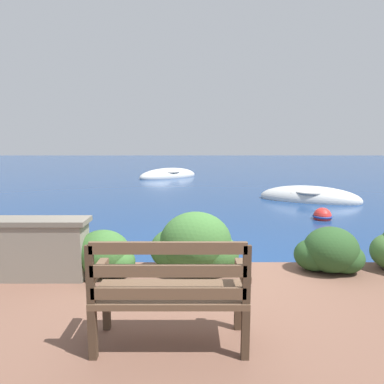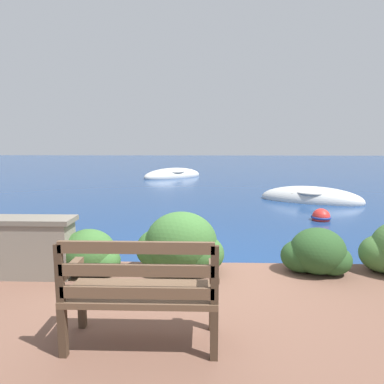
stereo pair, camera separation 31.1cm
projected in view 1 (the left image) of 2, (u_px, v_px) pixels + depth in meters
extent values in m
plane|color=navy|center=(203.00, 277.00, 4.74)|extent=(80.00, 80.00, 0.00)
cube|color=#433123|center=(106.00, 308.00, 3.01)|extent=(0.06, 0.06, 0.40)
cube|color=#433123|center=(237.00, 307.00, 3.01)|extent=(0.06, 0.06, 0.40)
cube|color=#433123|center=(92.00, 334.00, 2.60)|extent=(0.06, 0.06, 0.40)
cube|color=#433123|center=(244.00, 334.00, 2.60)|extent=(0.06, 0.06, 0.40)
cube|color=brown|center=(170.00, 294.00, 2.77)|extent=(1.22, 0.48, 0.05)
cube|color=brown|center=(168.00, 293.00, 2.55)|extent=(1.16, 0.04, 0.09)
cube|color=brown|center=(168.00, 271.00, 2.52)|extent=(1.16, 0.04, 0.09)
cube|color=brown|center=(167.00, 248.00, 2.50)|extent=(1.16, 0.04, 0.09)
cube|color=#433123|center=(89.00, 275.00, 2.52)|extent=(0.06, 0.04, 0.45)
cube|color=#433123|center=(246.00, 275.00, 2.53)|extent=(0.06, 0.04, 0.45)
cube|color=brown|center=(97.00, 270.00, 2.74)|extent=(0.07, 0.43, 0.05)
cube|color=brown|center=(242.00, 270.00, 2.74)|extent=(0.07, 0.43, 0.05)
cube|color=gray|center=(12.00, 251.00, 4.12)|extent=(1.76, 0.35, 0.68)
cube|color=#6C655B|center=(9.00, 221.00, 4.06)|extent=(1.85, 0.39, 0.06)
ellipsoid|color=#38662D|center=(102.00, 253.00, 4.21)|extent=(0.67, 0.60, 0.57)
ellipsoid|color=#38662D|center=(89.00, 258.00, 4.28)|extent=(0.50, 0.45, 0.40)
ellipsoid|color=#38662D|center=(115.00, 262.00, 4.20)|extent=(0.47, 0.42, 0.37)
ellipsoid|color=#38662D|center=(195.00, 242.00, 4.33)|extent=(0.91, 0.82, 0.77)
ellipsoid|color=#38662D|center=(176.00, 249.00, 4.41)|extent=(0.68, 0.61, 0.54)
ellipsoid|color=#38662D|center=(213.00, 253.00, 4.31)|extent=(0.63, 0.57, 0.50)
ellipsoid|color=#284C23|center=(330.00, 249.00, 4.33)|extent=(0.68, 0.62, 0.58)
ellipsoid|color=#284C23|center=(313.00, 255.00, 4.40)|extent=(0.51, 0.46, 0.41)
ellipsoid|color=#284C23|center=(344.00, 258.00, 4.31)|extent=(0.48, 0.43, 0.38)
ellipsoid|color=silver|center=(308.00, 199.00, 10.82)|extent=(3.28, 2.29, 0.83)
torus|color=gray|center=(309.00, 192.00, 10.78)|extent=(1.52, 1.52, 0.07)
cube|color=#846647|center=(293.00, 192.00, 10.97)|extent=(0.48, 0.88, 0.04)
cube|color=#846647|center=(322.00, 193.00, 10.64)|extent=(0.48, 0.88, 0.04)
ellipsoid|color=silver|center=(167.00, 176.00, 17.71)|extent=(3.42, 3.08, 0.85)
torus|color=gray|center=(167.00, 172.00, 17.68)|extent=(1.81, 1.81, 0.07)
cube|color=#846647|center=(159.00, 173.00, 17.37)|extent=(0.73, 0.88, 0.04)
cube|color=#846647|center=(174.00, 172.00, 17.94)|extent=(0.73, 0.88, 0.04)
sphere|color=red|center=(321.00, 216.00, 8.24)|extent=(0.42, 0.42, 0.42)
torus|color=navy|center=(321.00, 216.00, 8.24)|extent=(0.46, 0.46, 0.05)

